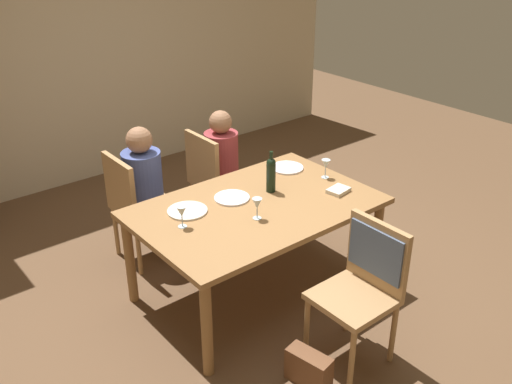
{
  "coord_description": "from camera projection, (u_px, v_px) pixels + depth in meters",
  "views": [
    {
      "loc": [
        -2.23,
        -2.73,
        2.58
      ],
      "look_at": [
        0.0,
        0.0,
        0.83
      ],
      "focal_mm": 40.03,
      "sensor_mm": 36.0,
      "label": 1
    }
  ],
  "objects": [
    {
      "name": "ground_plane",
      "position": [
        256.0,
        290.0,
        4.31
      ],
      "size": [
        10.0,
        10.0,
        0.0
      ],
      "primitive_type": "plane",
      "color": "brown"
    },
    {
      "name": "rear_room_partition",
      "position": [
        80.0,
        48.0,
        5.62
      ],
      "size": [
        6.4,
        0.12,
        2.7
      ],
      "primitive_type": "cube",
      "color": "beige",
      "rests_on": "ground_plane"
    },
    {
      "name": "dining_table",
      "position": [
        256.0,
        214.0,
        4.02
      ],
      "size": [
        1.68,
        1.1,
        0.73
      ],
      "color": "olive",
      "rests_on": "ground_plane"
    },
    {
      "name": "chair_far_right",
      "position": [
        214.0,
        176.0,
        4.88
      ],
      "size": [
        0.44,
        0.44,
        0.92
      ],
      "rotation": [
        0.0,
        0.0,
        -1.57
      ],
      "color": "#A87F51",
      "rests_on": "ground_plane"
    },
    {
      "name": "chair_far_left",
      "position": [
        135.0,
        201.0,
        4.46
      ],
      "size": [
        0.44,
        0.44,
        0.92
      ],
      "rotation": [
        0.0,
        0.0,
        -1.57
      ],
      "color": "#A87F51",
      "rests_on": "ground_plane"
    },
    {
      "name": "chair_near",
      "position": [
        368.0,
        273.0,
        3.47
      ],
      "size": [
        0.46,
        0.44,
        0.92
      ],
      "rotation": [
        0.0,
        0.0,
        1.57
      ],
      "color": "#A87F51",
      "rests_on": "ground_plane"
    },
    {
      "name": "person_woman_host",
      "position": [
        224.0,
        161.0,
        4.9
      ],
      "size": [
        0.33,
        0.29,
        1.1
      ],
      "rotation": [
        0.0,
        0.0,
        -1.57
      ],
      "color": "#33333D",
      "rests_on": "ground_plane"
    },
    {
      "name": "person_man_bearded",
      "position": [
        146.0,
        184.0,
        4.47
      ],
      "size": [
        0.35,
        0.3,
        1.13
      ],
      "rotation": [
        0.0,
        0.0,
        -1.57
      ],
      "color": "#33333D",
      "rests_on": "ground_plane"
    },
    {
      "name": "wine_bottle_tall_green",
      "position": [
        271.0,
        174.0,
        4.12
      ],
      "size": [
        0.07,
        0.07,
        0.31
      ],
      "color": "black",
      "rests_on": "dining_table"
    },
    {
      "name": "wine_glass_near_left",
      "position": [
        326.0,
        165.0,
        4.35
      ],
      "size": [
        0.07,
        0.07,
        0.15
      ],
      "color": "silver",
      "rests_on": "dining_table"
    },
    {
      "name": "wine_glass_centre",
      "position": [
        182.0,
        212.0,
        3.67
      ],
      "size": [
        0.07,
        0.07,
        0.15
      ],
      "color": "silver",
      "rests_on": "dining_table"
    },
    {
      "name": "wine_glass_near_right",
      "position": [
        257.0,
        204.0,
        3.77
      ],
      "size": [
        0.07,
        0.07,
        0.15
      ],
      "color": "silver",
      "rests_on": "dining_table"
    },
    {
      "name": "dinner_plate_host",
      "position": [
        232.0,
        198.0,
        4.07
      ],
      "size": [
        0.25,
        0.25,
        0.01
      ],
      "primitive_type": "cylinder",
      "color": "white",
      "rests_on": "dining_table"
    },
    {
      "name": "dinner_plate_guest_left",
      "position": [
        187.0,
        211.0,
        3.9
      ],
      "size": [
        0.28,
        0.28,
        0.01
      ],
      "primitive_type": "cylinder",
      "color": "silver",
      "rests_on": "dining_table"
    },
    {
      "name": "dinner_plate_guest_right",
      "position": [
        287.0,
        168.0,
        4.54
      ],
      "size": [
        0.26,
        0.26,
        0.01
      ],
      "primitive_type": "cylinder",
      "color": "white",
      "rests_on": "dining_table"
    },
    {
      "name": "folded_napkin",
      "position": [
        338.0,
        190.0,
        4.16
      ],
      "size": [
        0.18,
        0.14,
        0.03
      ],
      "primitive_type": "cube",
      "rotation": [
        0.0,
        0.0,
        0.16
      ],
      "color": "beige",
      "rests_on": "dining_table"
    },
    {
      "name": "handbag",
      "position": [
        309.0,
        369.0,
        3.42
      ],
      "size": [
        0.17,
        0.3,
        0.22
      ],
      "primitive_type": "cube",
      "rotation": [
        0.0,
        0.0,
        1.76
      ],
      "color": "brown",
      "rests_on": "ground_plane"
    }
  ]
}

